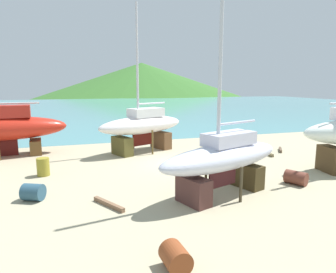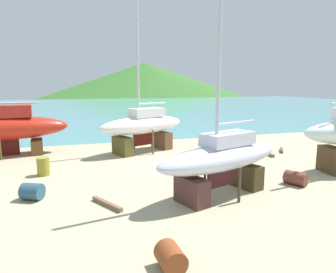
# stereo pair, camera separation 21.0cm
# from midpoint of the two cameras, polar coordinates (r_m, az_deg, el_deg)

# --- Properties ---
(ground_plane) EXTENTS (45.41, 45.41, 0.00)m
(ground_plane) POSITION_cam_midpoint_polar(r_m,az_deg,el_deg) (14.37, 6.77, -8.85)
(ground_plane) COLOR tan
(sea_water) EXTENTS (139.35, 74.33, 0.01)m
(sea_water) POSITION_cam_midpoint_polar(r_m,az_deg,el_deg) (61.33, -12.25, 5.39)
(sea_water) COLOR teal
(sea_water) RESTS_ON ground
(headland_hill) EXTENTS (169.67, 169.67, 28.26)m
(headland_hill) POSITION_cam_midpoint_polar(r_m,az_deg,el_deg) (140.59, -5.01, 8.00)
(headland_hill) COLOR #356728
(headland_hill) RESTS_ON ground
(sailboat_mid_port) EXTENTS (8.31, 2.89, 12.96)m
(sailboat_mid_port) POSITION_cam_midpoint_polar(r_m,az_deg,el_deg) (21.98, -29.48, 1.42)
(sailboat_mid_port) COLOR brown
(sailboat_mid_port) RESTS_ON ground
(sailboat_far_slipway) EXTENTS (6.67, 3.82, 9.83)m
(sailboat_far_slipway) POSITION_cam_midpoint_polar(r_m,az_deg,el_deg) (12.66, 10.00, -4.02)
(sailboat_far_slipway) COLOR #4F2E2A
(sailboat_far_slipway) RESTS_ON ground
(sailboat_small_center) EXTENTS (6.85, 4.46, 9.74)m
(sailboat_small_center) POSITION_cam_midpoint_polar(r_m,az_deg,el_deg) (20.63, -5.13, 2.02)
(sailboat_small_center) COLOR brown
(sailboat_small_center) RESTS_ON ground
(worker) EXTENTS (0.50, 0.45, 1.60)m
(worker) POSITION_cam_midpoint_polar(r_m,az_deg,el_deg) (27.20, -27.95, 0.77)
(worker) COLOR maroon
(worker) RESTS_ON ground
(barrel_blue_faded) EXTENTS (1.01, 1.13, 0.64)m
(barrel_blue_faded) POSITION_cam_midpoint_polar(r_m,az_deg,el_deg) (15.25, 22.71, -7.21)
(barrel_blue_faded) COLOR brown
(barrel_blue_faded) RESTS_ON ground
(barrel_ochre) EXTENTS (0.70, 0.83, 0.65)m
(barrel_ochre) POSITION_cam_midpoint_polar(r_m,az_deg,el_deg) (8.11, 0.63, -21.96)
(barrel_ochre) COLOR brown
(barrel_ochre) RESTS_ON ground
(barrel_tipped_right) EXTENTS (0.99, 0.95, 0.68)m
(barrel_tipped_right) POSITION_cam_midpoint_polar(r_m,az_deg,el_deg) (13.42, -24.61, -9.56)
(barrel_tipped_right) COLOR #2B4E62
(barrel_tipped_right) RESTS_ON ground
(barrel_by_slipway) EXTENTS (0.86, 0.86, 0.92)m
(barrel_by_slipway) POSITION_cam_midpoint_polar(r_m,az_deg,el_deg) (16.64, -22.91, -5.32)
(barrel_by_slipway) COLOR olive
(barrel_by_slipway) RESTS_ON ground
(timber_short_cross) EXTENTS (0.87, 1.14, 0.19)m
(timber_short_cross) POSITION_cam_midpoint_polar(r_m,az_deg,el_deg) (22.30, 20.26, -2.38)
(timber_short_cross) COLOR brown
(timber_short_cross) RESTS_ON ground
(timber_plank_far) EXTENTS (0.34, 1.25, 0.19)m
(timber_plank_far) POSITION_cam_midpoint_polar(r_m,az_deg,el_deg) (20.80, 18.11, -3.10)
(timber_plank_far) COLOR brown
(timber_plank_far) RESTS_ON ground
(timber_long_fore) EXTENTS (1.01, 1.62, 0.17)m
(timber_long_fore) POSITION_cam_midpoint_polar(r_m,az_deg,el_deg) (11.99, -11.67, -12.44)
(timber_long_fore) COLOR brown
(timber_long_fore) RESTS_ON ground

